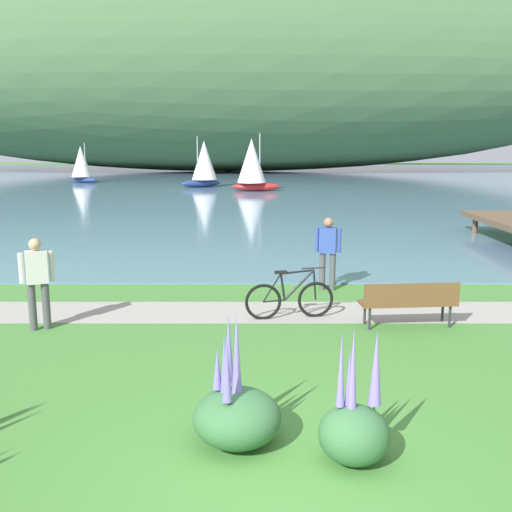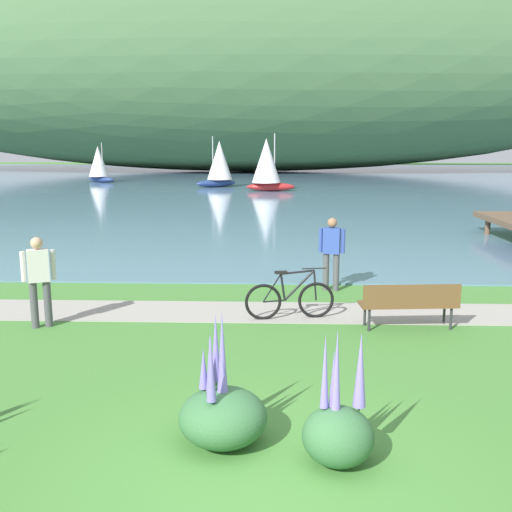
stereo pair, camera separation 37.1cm
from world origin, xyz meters
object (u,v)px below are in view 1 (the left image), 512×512
(park_bench_near_camera, at_px, (411,300))
(sailboat_far_off, at_px, (84,164))
(bicycle_leaning_near_bench, at_px, (292,299))
(sailboat_mid_bay, at_px, (206,163))
(person_at_shoreline, at_px, (330,249))
(sailboat_toward_hillside, at_px, (254,164))
(person_on_the_grass, at_px, (40,278))

(park_bench_near_camera, xyz_separation_m, sailboat_far_off, (-17.95, 40.23, 1.12))
(park_bench_near_camera, bearing_deg, bicycle_leaning_near_bench, 165.84)
(bicycle_leaning_near_bench, xyz_separation_m, sailboat_far_off, (-15.76, 39.68, 1.25))
(sailboat_mid_bay, bearing_deg, sailboat_far_off, 155.00)
(person_at_shoreline, height_order, sailboat_toward_hillside, sailboat_toward_hillside)
(park_bench_near_camera, xyz_separation_m, sailboat_mid_bay, (-6.91, 35.09, 1.34))
(person_on_the_grass, xyz_separation_m, sailboat_toward_hillside, (3.73, 31.30, 0.96))
(park_bench_near_camera, bearing_deg, sailboat_far_off, 114.04)
(person_at_shoreline, bearing_deg, sailboat_far_off, 114.16)
(person_at_shoreline, bearing_deg, sailboat_mid_bay, 100.08)
(park_bench_near_camera, relative_size, person_on_the_grass, 1.07)
(bicycle_leaning_near_bench, xyz_separation_m, person_at_shoreline, (1.01, 2.29, 0.58))
(park_bench_near_camera, xyz_separation_m, sailboat_toward_hillside, (-3.12, 31.17, 1.42))
(sailboat_far_off, bearing_deg, person_on_the_grass, -74.62)
(sailboat_mid_bay, bearing_deg, person_on_the_grass, -89.90)
(park_bench_near_camera, distance_m, person_on_the_grass, 6.86)
(sailboat_toward_hillside, relative_size, sailboat_far_off, 1.19)
(person_on_the_grass, xyz_separation_m, sailboat_far_off, (-11.10, 40.36, 0.67))
(person_at_shoreline, distance_m, person_on_the_grass, 6.40)
(sailboat_far_off, bearing_deg, sailboat_mid_bay, -25.00)
(sailboat_mid_bay, relative_size, sailboat_far_off, 1.14)
(bicycle_leaning_near_bench, height_order, sailboat_toward_hillside, sailboat_toward_hillside)
(person_on_the_grass, height_order, sailboat_mid_bay, sailboat_mid_bay)
(park_bench_near_camera, relative_size, sailboat_far_off, 0.54)
(park_bench_near_camera, height_order, sailboat_toward_hillside, sailboat_toward_hillside)
(person_on_the_grass, height_order, sailboat_toward_hillside, sailboat_toward_hillside)
(person_at_shoreline, xyz_separation_m, sailboat_mid_bay, (-5.73, 32.24, 0.89))
(person_at_shoreline, relative_size, person_on_the_grass, 1.00)
(sailboat_toward_hillside, xyz_separation_m, sailboat_far_off, (-14.83, 9.06, -0.30))
(sailboat_mid_bay, xyz_separation_m, sailboat_far_off, (-11.04, 5.15, -0.22))
(sailboat_toward_hillside, bearing_deg, person_at_shoreline, -86.07)
(park_bench_near_camera, distance_m, sailboat_toward_hillside, 31.36)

